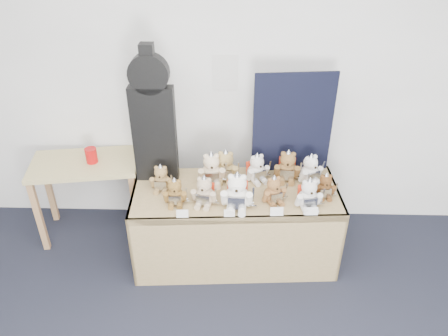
{
  "coord_description": "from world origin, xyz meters",
  "views": [
    {
      "loc": [
        0.25,
        -0.93,
        2.68
      ],
      "look_at": [
        0.17,
        1.8,
        0.95
      ],
      "focal_mm": 35.0,
      "sensor_mm": 36.0,
      "label": 1
    }
  ],
  "objects_px": {
    "teddy_front_end": "(325,186)",
    "teddy_back_far_left": "(161,179)",
    "display_table": "(236,211)",
    "teddy_front_centre": "(237,193)",
    "red_cup": "(91,155)",
    "teddy_front_right": "(274,191)",
    "teddy_front_left": "(204,192)",
    "teddy_front_far_right": "(309,195)",
    "teddy_back_centre_right": "(257,169)",
    "teddy_back_centre_left": "(226,167)",
    "teddy_back_right": "(287,167)",
    "teddy_back_end": "(310,170)",
    "guitar_case": "(153,118)",
    "side_table": "(86,174)",
    "teddy_back_left": "(212,170)",
    "teddy_front_far_left": "(175,193)"
  },
  "relations": [
    {
      "from": "teddy_front_centre",
      "to": "teddy_back_centre_left",
      "type": "height_order",
      "value": "teddy_front_centre"
    },
    {
      "from": "guitar_case",
      "to": "teddy_front_centre",
      "type": "relative_size",
      "value": 3.37
    },
    {
      "from": "teddy_front_right",
      "to": "teddy_back_far_left",
      "type": "distance_m",
      "value": 0.88
    },
    {
      "from": "side_table",
      "to": "teddy_back_centre_left",
      "type": "relative_size",
      "value": 3.23
    },
    {
      "from": "teddy_back_right",
      "to": "teddy_back_end",
      "type": "bearing_deg",
      "value": -4.27
    },
    {
      "from": "teddy_front_left",
      "to": "display_table",
      "type": "bearing_deg",
      "value": 33.95
    },
    {
      "from": "teddy_back_centre_left",
      "to": "display_table",
      "type": "bearing_deg",
      "value": -64.54
    },
    {
      "from": "teddy_front_centre",
      "to": "display_table",
      "type": "bearing_deg",
      "value": 94.7
    },
    {
      "from": "guitar_case",
      "to": "teddy_back_right",
      "type": "bearing_deg",
      "value": 0.47
    },
    {
      "from": "teddy_back_centre_left",
      "to": "red_cup",
      "type": "bearing_deg",
      "value": 177.39
    },
    {
      "from": "teddy_front_far_right",
      "to": "teddy_front_far_left",
      "type": "bearing_deg",
      "value": 170.69
    },
    {
      "from": "display_table",
      "to": "red_cup",
      "type": "distance_m",
      "value": 1.31
    },
    {
      "from": "teddy_front_right",
      "to": "red_cup",
      "type": "bearing_deg",
      "value": 142.17
    },
    {
      "from": "teddy_back_end",
      "to": "guitar_case",
      "type": "bearing_deg",
      "value": 151.1
    },
    {
      "from": "teddy_front_far_left",
      "to": "teddy_front_end",
      "type": "distance_m",
      "value": 1.15
    },
    {
      "from": "teddy_back_left",
      "to": "teddy_front_right",
      "type": "bearing_deg",
      "value": -33.06
    },
    {
      "from": "teddy_front_centre",
      "to": "teddy_back_left",
      "type": "height_order",
      "value": "teddy_front_centre"
    },
    {
      "from": "teddy_front_far_right",
      "to": "teddy_back_far_left",
      "type": "relative_size",
      "value": 1.12
    },
    {
      "from": "display_table",
      "to": "teddy_front_centre",
      "type": "height_order",
      "value": "teddy_front_centre"
    },
    {
      "from": "teddy_front_right",
      "to": "guitar_case",
      "type": "bearing_deg",
      "value": 140.0
    },
    {
      "from": "guitar_case",
      "to": "teddy_back_left",
      "type": "height_order",
      "value": "guitar_case"
    },
    {
      "from": "side_table",
      "to": "teddy_back_centre_right",
      "type": "distance_m",
      "value": 1.49
    },
    {
      "from": "teddy_front_end",
      "to": "teddy_back_right",
      "type": "distance_m",
      "value": 0.36
    },
    {
      "from": "teddy_front_far_right",
      "to": "teddy_back_centre_right",
      "type": "relative_size",
      "value": 1.02
    },
    {
      "from": "display_table",
      "to": "teddy_front_right",
      "type": "bearing_deg",
      "value": -16.83
    },
    {
      "from": "teddy_front_far_left",
      "to": "teddy_back_left",
      "type": "relative_size",
      "value": 0.8
    },
    {
      "from": "teddy_front_centre",
      "to": "teddy_front_far_left",
      "type": "bearing_deg",
      "value": 178.54
    },
    {
      "from": "guitar_case",
      "to": "teddy_back_right",
      "type": "relative_size",
      "value": 3.82
    },
    {
      "from": "side_table",
      "to": "teddy_back_end",
      "type": "xyz_separation_m",
      "value": [
        1.9,
        -0.15,
        0.18
      ]
    },
    {
      "from": "teddy_front_far_left",
      "to": "teddy_back_centre_left",
      "type": "xyz_separation_m",
      "value": [
        0.37,
        0.34,
        0.02
      ]
    },
    {
      "from": "teddy_front_left",
      "to": "teddy_front_centre",
      "type": "distance_m",
      "value": 0.25
    },
    {
      "from": "teddy_front_end",
      "to": "teddy_back_far_left",
      "type": "xyz_separation_m",
      "value": [
        -1.27,
        0.06,
        0.01
      ]
    },
    {
      "from": "teddy_front_left",
      "to": "teddy_front_end",
      "type": "relative_size",
      "value": 1.2
    },
    {
      "from": "teddy_front_end",
      "to": "teddy_back_end",
      "type": "distance_m",
      "value": 0.22
    },
    {
      "from": "display_table",
      "to": "side_table",
      "type": "xyz_separation_m",
      "value": [
        -1.3,
        0.37,
        0.08
      ]
    },
    {
      "from": "teddy_front_centre",
      "to": "teddy_back_end",
      "type": "bearing_deg",
      "value": 34.46
    },
    {
      "from": "teddy_back_centre_right",
      "to": "teddy_back_far_left",
      "type": "relative_size",
      "value": 1.1
    },
    {
      "from": "teddy_front_end",
      "to": "teddy_back_far_left",
      "type": "bearing_deg",
      "value": 176.79
    },
    {
      "from": "display_table",
      "to": "teddy_front_centre",
      "type": "relative_size",
      "value": 5.07
    },
    {
      "from": "red_cup",
      "to": "teddy_front_right",
      "type": "height_order",
      "value": "teddy_front_right"
    },
    {
      "from": "teddy_back_centre_left",
      "to": "teddy_back_far_left",
      "type": "height_order",
      "value": "teddy_back_centre_left"
    },
    {
      "from": "side_table",
      "to": "red_cup",
      "type": "distance_m",
      "value": 0.21
    },
    {
      "from": "guitar_case",
      "to": "teddy_back_right",
      "type": "distance_m",
      "value": 1.14
    },
    {
      "from": "teddy_front_left",
      "to": "teddy_front_far_right",
      "type": "xyz_separation_m",
      "value": [
        0.77,
        -0.02,
        0.0
      ]
    },
    {
      "from": "teddy_front_right",
      "to": "teddy_back_left",
      "type": "xyz_separation_m",
      "value": [
        -0.48,
        0.24,
        0.02
      ]
    },
    {
      "from": "teddy_back_left",
      "to": "teddy_back_centre_right",
      "type": "bearing_deg",
      "value": 1.48
    },
    {
      "from": "display_table",
      "to": "teddy_front_right",
      "type": "height_order",
      "value": "teddy_front_right"
    },
    {
      "from": "red_cup",
      "to": "teddy_back_right",
      "type": "height_order",
      "value": "teddy_back_right"
    },
    {
      "from": "teddy_back_centre_right",
      "to": "teddy_back_right",
      "type": "bearing_deg",
      "value": -21.16
    },
    {
      "from": "display_table",
      "to": "red_cup",
      "type": "relative_size",
      "value": 12.89
    }
  ]
}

